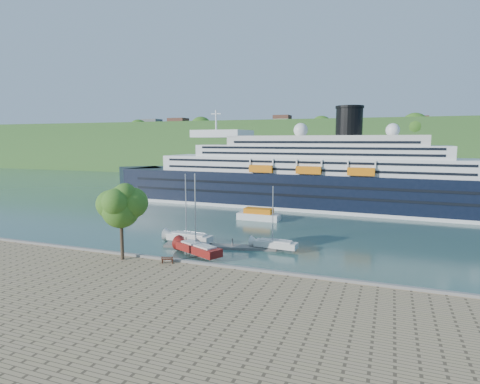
# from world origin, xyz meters

# --- Properties ---
(ground) EXTENTS (400.00, 400.00, 0.00)m
(ground) POSITION_xyz_m (0.00, 0.00, 0.00)
(ground) COLOR #2C4F47
(ground) RESTS_ON ground
(far_hillside) EXTENTS (400.00, 50.00, 24.00)m
(far_hillside) POSITION_xyz_m (0.00, 145.00, 12.00)
(far_hillside) COLOR #2A5120
(far_hillside) RESTS_ON ground
(quay_coping) EXTENTS (220.00, 0.50, 0.30)m
(quay_coping) POSITION_xyz_m (0.00, -0.20, 1.15)
(quay_coping) COLOR slate
(quay_coping) RESTS_ON promenade
(cruise_ship) EXTENTS (102.67, 18.28, 22.96)m
(cruise_ship) POSITION_xyz_m (6.81, 50.41, 11.48)
(cruise_ship) COLOR black
(cruise_ship) RESTS_ON ground
(park_bench) EXTENTS (1.56, 1.05, 0.92)m
(park_bench) POSITION_xyz_m (2.33, -1.20, 1.46)
(park_bench) COLOR #492314
(park_bench) RESTS_ON promenade
(promenade_tree) EXTENTS (6.15, 6.15, 10.19)m
(promenade_tree) POSITION_xyz_m (-3.60, -1.85, 6.09)
(promenade_tree) COLOR #2A5917
(promenade_tree) RESTS_ON promenade
(floating_pontoon) EXTENTS (16.46, 5.62, 0.37)m
(floating_pontoon) POSITION_xyz_m (3.94, 10.64, 0.18)
(floating_pontoon) COLOR gray
(floating_pontoon) RESTS_ON ground
(sailboat_white_near) EXTENTS (7.97, 2.88, 10.07)m
(sailboat_white_near) POSITION_xyz_m (-1.10, 10.78, 5.04)
(sailboat_white_near) COLOR silver
(sailboat_white_near) RESTS_ON ground
(sailboat_red) EXTENTS (8.42, 5.62, 10.64)m
(sailboat_red) POSITION_xyz_m (3.09, 5.43, 5.32)
(sailboat_red) COLOR maroon
(sailboat_red) RESTS_ON ground
(sailboat_white_far) EXTENTS (6.88, 2.34, 8.74)m
(sailboat_white_far) POSITION_xyz_m (11.88, 12.05, 4.37)
(sailboat_white_far) COLOR silver
(sailboat_white_far) RESTS_ON ground
(tender_launch) EXTENTS (8.43, 3.02, 2.32)m
(tender_launch) POSITION_xyz_m (2.81, 32.02, 1.16)
(tender_launch) COLOR orange
(tender_launch) RESTS_ON ground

